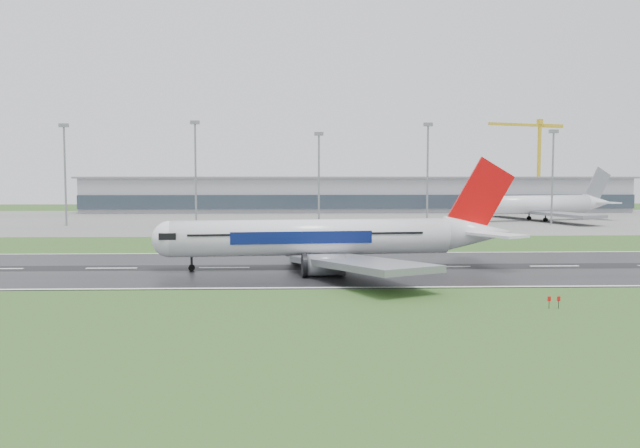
{
  "coord_description": "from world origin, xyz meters",
  "views": [
    {
      "loc": [
        -26.94,
        -119.05,
        16.75
      ],
      "look_at": [
        -22.39,
        12.0,
        7.0
      ],
      "focal_mm": 37.47,
      "sensor_mm": 36.0,
      "label": 1
    }
  ],
  "objects": [
    {
      "name": "apron",
      "position": [
        0.0,
        125.0,
        0.04
      ],
      "size": [
        400.0,
        130.0,
        0.08
      ],
      "primitive_type": "cube",
      "color": "slate",
      "rests_on": "ground"
    },
    {
      "name": "runway",
      "position": [
        0.0,
        0.0,
        0.05
      ],
      "size": [
        400.0,
        45.0,
        0.1
      ],
      "primitive_type": "cube",
      "color": "black",
      "rests_on": "ground"
    },
    {
      "name": "floodmast_0",
      "position": [
        -101.92,
        100.0,
        15.97
      ],
      "size": [
        0.64,
        0.64,
        31.94
      ],
      "primitive_type": "cylinder",
      "color": "gray",
      "rests_on": "ground"
    },
    {
      "name": "terminal",
      "position": [
        0.0,
        185.0,
        7.5
      ],
      "size": [
        240.0,
        36.0,
        15.0
      ],
      "primitive_type": "cube",
      "color": "gray",
      "rests_on": "ground"
    },
    {
      "name": "floodmast_1",
      "position": [
        -59.91,
        100.0,
        16.49
      ],
      "size": [
        0.64,
        0.64,
        32.98
      ],
      "primitive_type": "cylinder",
      "color": "gray",
      "rests_on": "ground"
    },
    {
      "name": "floodmast_4",
      "position": [
        57.96,
        100.0,
        15.18
      ],
      "size": [
        0.64,
        0.64,
        30.37
      ],
      "primitive_type": "cylinder",
      "color": "gray",
      "rests_on": "ground"
    },
    {
      "name": "main_airliner",
      "position": [
        -19.83,
        -1.54,
        9.56
      ],
      "size": [
        69.82,
        67.09,
        18.93
      ],
      "primitive_type": null,
      "rotation": [
        0.0,
        0.0,
        0.1
      ],
      "color": "white",
      "rests_on": "runway"
    },
    {
      "name": "tower_crane",
      "position": [
        89.91,
        200.0,
        21.63
      ],
      "size": [
        41.73,
        17.82,
        43.27
      ],
      "primitive_type": null,
      "rotation": [
        0.0,
        0.0,
        0.36
      ],
      "color": "gold",
      "rests_on": "ground"
    },
    {
      "name": "ground",
      "position": [
        0.0,
        0.0,
        0.0
      ],
      "size": [
        520.0,
        520.0,
        0.0
      ],
      "primitive_type": "plane",
      "color": "#29501D",
      "rests_on": "ground"
    },
    {
      "name": "floodmast_2",
      "position": [
        -19.7,
        100.0,
        14.69
      ],
      "size": [
        0.64,
        0.64,
        29.39
      ],
      "primitive_type": "cylinder",
      "color": "gray",
      "rests_on": "ground"
    },
    {
      "name": "parked_airliner",
      "position": [
        59.48,
        118.66,
        9.43
      ],
      "size": [
        78.18,
        75.23,
        18.7
      ],
      "primitive_type": null,
      "rotation": [
        0.0,
        0.0,
        0.29
      ],
      "color": "silver",
      "rests_on": "apron"
    },
    {
      "name": "floodmast_3",
      "position": [
        16.16,
        100.0,
        16.26
      ],
      "size": [
        0.64,
        0.64,
        32.52
      ],
      "primitive_type": "cylinder",
      "color": "gray",
      "rests_on": "ground"
    }
  ]
}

